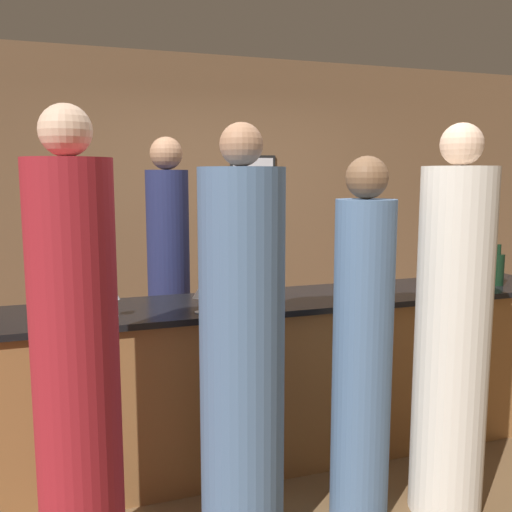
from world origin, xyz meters
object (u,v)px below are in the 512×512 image
at_px(bartender, 169,289).
at_px(wine_bottle_0, 498,269).
at_px(guest_2, 452,338).
at_px(ice_bucket, 362,272).
at_px(wine_bottle_1, 265,274).
at_px(guest_1, 242,356).
at_px(guest_3, 362,352).
at_px(guest_0, 76,371).

bearing_deg(bartender, wine_bottle_0, 158.54).
bearing_deg(guest_2, bartender, 126.53).
bearing_deg(bartender, ice_bucket, 153.05).
relative_size(bartender, guest_2, 1.00).
bearing_deg(wine_bottle_1, ice_bucket, -10.39).
xyz_separation_m(wine_bottle_0, ice_bucket, (-0.91, 0.22, -0.00)).
distance_m(bartender, guest_1, 1.46).
relative_size(guest_2, wine_bottle_0, 7.15).
distance_m(guest_3, wine_bottle_0, 1.53).
bearing_deg(guest_2, ice_bucket, 88.85).
bearing_deg(bartender, guest_2, 126.53).
bearing_deg(wine_bottle_0, guest_0, -166.07).
xyz_separation_m(guest_2, wine_bottle_0, (0.93, 0.73, 0.19)).
height_order(bartender, wine_bottle_1, bartender).
relative_size(bartender, guest_1, 1.01).
bearing_deg(wine_bottle_0, ice_bucket, 166.22).
height_order(guest_3, wine_bottle_1, guest_3).
height_order(guest_2, wine_bottle_0, guest_2).
relative_size(bartender, wine_bottle_1, 6.91).
xyz_separation_m(guest_0, ice_bucket, (1.83, 0.90, 0.17)).
bearing_deg(ice_bucket, guest_0, -153.71).
height_order(bartender, guest_1, bartender).
xyz_separation_m(bartender, ice_bucket, (1.17, -0.59, 0.15)).
relative_size(guest_0, wine_bottle_1, 6.98).
height_order(bartender, guest_3, bartender).
distance_m(bartender, guest_2, 1.93).
distance_m(bartender, wine_bottle_0, 2.24).
bearing_deg(wine_bottle_1, guest_0, -139.50).
xyz_separation_m(guest_3, wine_bottle_1, (-0.17, 0.96, 0.24)).
bearing_deg(wine_bottle_1, guest_1, -115.50).
height_order(guest_1, guest_3, guest_1).
bearing_deg(wine_bottle_0, guest_1, -162.42).
bearing_deg(wine_bottle_0, bartender, 158.54).
distance_m(guest_3, wine_bottle_1, 1.01).
distance_m(wine_bottle_1, ice_bucket, 0.65).
bearing_deg(guest_2, guest_1, 174.90).
xyz_separation_m(guest_1, ice_bucket, (1.10, 0.86, 0.20)).
height_order(guest_0, guest_2, guest_0).
relative_size(guest_3, wine_bottle_0, 6.58).
bearing_deg(guest_0, wine_bottle_0, 13.93).
distance_m(guest_0, ice_bucket, 2.05).
height_order(guest_2, ice_bucket, guest_2).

